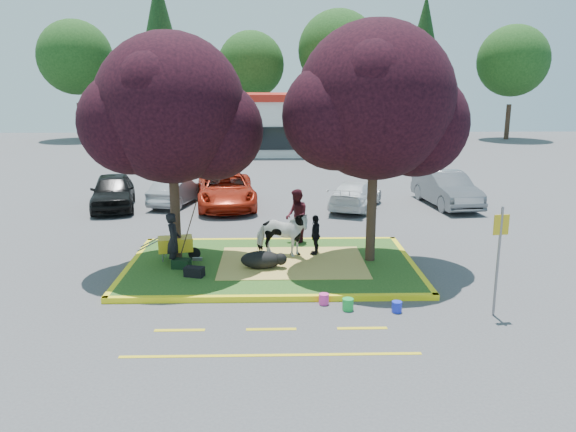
{
  "coord_description": "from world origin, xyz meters",
  "views": [
    {
      "loc": [
        0.08,
        -15.56,
        5.28
      ],
      "look_at": [
        0.49,
        0.5,
        1.42
      ],
      "focal_mm": 35.0,
      "sensor_mm": 36.0,
      "label": 1
    }
  ],
  "objects_px": {
    "bucket_green": "(348,304)",
    "car_black": "(113,191)",
    "sign_post": "(499,249)",
    "car_silver": "(176,191)",
    "bucket_blue": "(397,307)",
    "calf": "(261,260)",
    "bucket_pink": "(324,299)",
    "wheelbarrow": "(176,244)",
    "handler": "(173,240)",
    "cow": "(282,234)"
  },
  "relations": [
    {
      "from": "sign_post",
      "to": "car_black",
      "type": "xyz_separation_m",
      "value": [
        -11.93,
        11.63,
        -0.86
      ]
    },
    {
      "from": "wheelbarrow",
      "to": "sign_post",
      "type": "bearing_deg",
      "value": -37.97
    },
    {
      "from": "wheelbarrow",
      "to": "sign_post",
      "type": "relative_size",
      "value": 0.69
    },
    {
      "from": "handler",
      "to": "wheelbarrow",
      "type": "bearing_deg",
      "value": -4.33
    },
    {
      "from": "wheelbarrow",
      "to": "bucket_blue",
      "type": "bearing_deg",
      "value": -44.35
    },
    {
      "from": "cow",
      "to": "bucket_green",
      "type": "xyz_separation_m",
      "value": [
        1.51,
        -3.77,
        -0.7
      ]
    },
    {
      "from": "calf",
      "to": "cow",
      "type": "bearing_deg",
      "value": 67.99
    },
    {
      "from": "bucket_blue",
      "to": "wheelbarrow",
      "type": "bearing_deg",
      "value": 147.34
    },
    {
      "from": "bucket_pink",
      "to": "bucket_blue",
      "type": "height_order",
      "value": "bucket_pink"
    },
    {
      "from": "handler",
      "to": "bucket_pink",
      "type": "bearing_deg",
      "value": -131.36
    },
    {
      "from": "car_silver",
      "to": "sign_post",
      "type": "bearing_deg",
      "value": 141.32
    },
    {
      "from": "bucket_blue",
      "to": "bucket_green",
      "type": "bearing_deg",
      "value": 172.68
    },
    {
      "from": "wheelbarrow",
      "to": "bucket_pink",
      "type": "bearing_deg",
      "value": -49.49
    },
    {
      "from": "bucket_pink",
      "to": "car_silver",
      "type": "height_order",
      "value": "car_silver"
    },
    {
      "from": "cow",
      "to": "sign_post",
      "type": "height_order",
      "value": "sign_post"
    },
    {
      "from": "cow",
      "to": "bucket_blue",
      "type": "bearing_deg",
      "value": -133.64
    },
    {
      "from": "sign_post",
      "to": "car_silver",
      "type": "bearing_deg",
      "value": 119.15
    },
    {
      "from": "handler",
      "to": "bucket_pink",
      "type": "height_order",
      "value": "handler"
    },
    {
      "from": "bucket_green",
      "to": "wheelbarrow",
      "type": "bearing_deg",
      "value": 142.54
    },
    {
      "from": "bucket_green",
      "to": "bucket_pink",
      "type": "height_order",
      "value": "bucket_green"
    },
    {
      "from": "handler",
      "to": "car_black",
      "type": "height_order",
      "value": "handler"
    },
    {
      "from": "bucket_green",
      "to": "car_black",
      "type": "relative_size",
      "value": 0.07
    },
    {
      "from": "bucket_green",
      "to": "sign_post",
      "type": "bearing_deg",
      "value": -6.56
    },
    {
      "from": "bucket_pink",
      "to": "bucket_blue",
      "type": "relative_size",
      "value": 1.02
    },
    {
      "from": "calf",
      "to": "handler",
      "type": "relative_size",
      "value": 0.73
    },
    {
      "from": "calf",
      "to": "sign_post",
      "type": "distance_m",
      "value": 6.37
    },
    {
      "from": "handler",
      "to": "car_silver",
      "type": "relative_size",
      "value": 0.44
    },
    {
      "from": "bucket_blue",
      "to": "car_black",
      "type": "bearing_deg",
      "value": 130.5
    },
    {
      "from": "bucket_green",
      "to": "car_black",
      "type": "height_order",
      "value": "car_black"
    },
    {
      "from": "sign_post",
      "to": "bucket_blue",
      "type": "distance_m",
      "value": 2.66
    },
    {
      "from": "sign_post",
      "to": "car_black",
      "type": "distance_m",
      "value": 16.69
    },
    {
      "from": "cow",
      "to": "car_silver",
      "type": "distance_m",
      "value": 9.31
    },
    {
      "from": "calf",
      "to": "wheelbarrow",
      "type": "relative_size",
      "value": 0.64
    },
    {
      "from": "calf",
      "to": "handler",
      "type": "height_order",
      "value": "handler"
    },
    {
      "from": "car_silver",
      "to": "bucket_blue",
      "type": "bearing_deg",
      "value": 134.73
    },
    {
      "from": "wheelbarrow",
      "to": "bucket_blue",
      "type": "relative_size",
      "value": 6.95
    },
    {
      "from": "handler",
      "to": "bucket_blue",
      "type": "height_order",
      "value": "handler"
    },
    {
      "from": "calf",
      "to": "sign_post",
      "type": "bearing_deg",
      "value": -22.7
    },
    {
      "from": "sign_post",
      "to": "car_silver",
      "type": "xyz_separation_m",
      "value": [
        -9.36,
        12.3,
        -1.01
      ]
    },
    {
      "from": "sign_post",
      "to": "calf",
      "type": "bearing_deg",
      "value": 142.49
    },
    {
      "from": "bucket_pink",
      "to": "bucket_blue",
      "type": "bearing_deg",
      "value": -17.27
    },
    {
      "from": "calf",
      "to": "bucket_green",
      "type": "bearing_deg",
      "value": -45.13
    },
    {
      "from": "bucket_green",
      "to": "car_black",
      "type": "xyz_separation_m",
      "value": [
        -8.6,
        11.25,
        0.59
      ]
    },
    {
      "from": "cow",
      "to": "bucket_pink",
      "type": "xyz_separation_m",
      "value": [
        0.97,
        -3.4,
        -0.71
      ]
    },
    {
      "from": "handler",
      "to": "bucket_green",
      "type": "distance_m",
      "value": 5.47
    },
    {
      "from": "wheelbarrow",
      "to": "sign_post",
      "type": "distance_m",
      "value": 8.95
    },
    {
      "from": "car_black",
      "to": "calf",
      "type": "bearing_deg",
      "value": -65.28
    },
    {
      "from": "calf",
      "to": "car_silver",
      "type": "height_order",
      "value": "car_silver"
    },
    {
      "from": "handler",
      "to": "sign_post",
      "type": "xyz_separation_m",
      "value": [
        7.92,
        -3.26,
        0.66
      ]
    },
    {
      "from": "bucket_blue",
      "to": "car_silver",
      "type": "relative_size",
      "value": 0.07
    }
  ]
}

